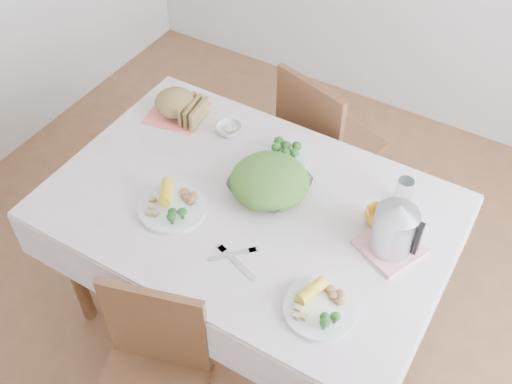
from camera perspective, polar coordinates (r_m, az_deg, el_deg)
The scene contains 18 objects.
floor at distance 2.87m, azimuth -0.56°, elevation -11.42°, with size 3.60×3.60×0.00m, color brown.
dining_table at distance 2.56m, azimuth -0.62°, elevation -6.97°, with size 1.40×0.90×0.75m, color brown.
tablecloth at distance 2.26m, azimuth -0.69°, elevation -1.24°, with size 1.50×1.00×0.01m, color silver.
chair_far at distance 2.98m, azimuth 7.20°, elevation 4.88°, with size 0.41×0.41×0.90m, color brown.
salad_bowl at distance 2.27m, azimuth 1.30°, elevation 0.52°, with size 0.29×0.29×0.07m, color white.
dinner_plate_left at distance 2.25m, azimuth -7.91°, elevation -1.52°, with size 0.26×0.26×0.02m, color white.
dinner_plate_right at distance 1.98m, azimuth 6.10°, elevation -10.96°, with size 0.24×0.24×0.02m, color white.
broccoli_plate at distance 2.44m, azimuth 2.84°, elevation 3.55°, with size 0.21×0.21×0.02m, color beige.
napkin at distance 2.67m, azimuth -7.55°, elevation 7.47°, with size 0.23×0.23×0.00m, color #FF7464.
bread_loaf at distance 2.64m, azimuth -7.67°, elevation 8.41°, with size 0.18×0.17×0.11m, color olive.
fruit_bowl at distance 2.54m, azimuth -2.58°, elevation 6.00°, with size 0.11×0.11×0.03m, color white.
yellow_mug at distance 2.21m, azimuth 11.41°, elevation -2.26°, with size 0.09×0.09×0.07m, color gold.
glass_tumbler at distance 2.29m, azimuth 13.94°, elevation 0.18°, with size 0.06×0.06×0.11m, color white.
pink_tray at distance 2.17m, azimuth 12.61°, elevation -5.11°, with size 0.20×0.20×0.02m, color pink.
electric_kettle at distance 2.08m, azimuth 13.11°, elevation -3.18°, with size 0.15×0.15×0.21m, color #B2B5BA.
fork_left at distance 2.24m, azimuth -6.87°, elevation -2.11°, with size 0.02×0.17×0.00m, color silver.
fork_right at distance 2.10m, azimuth -2.28°, elevation -5.95°, with size 0.02×0.17×0.00m, color silver.
knife at distance 2.08m, azimuth -1.86°, elevation -6.73°, with size 0.02×0.19×0.00m, color silver.
Camera 1 is at (0.80, -1.29, 2.43)m, focal length 42.00 mm.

